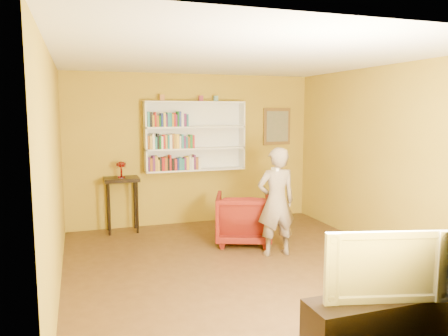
% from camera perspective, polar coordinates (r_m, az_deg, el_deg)
% --- Properties ---
extents(room_shell, '(5.30, 5.80, 2.88)m').
position_cam_1_polar(room_shell, '(5.64, 2.42, -3.07)').
color(room_shell, '#452D16').
rests_on(room_shell, ground).
extents(bookshelf, '(1.80, 0.29, 1.23)m').
position_cam_1_polar(bookshelf, '(7.85, -3.89, 4.16)').
color(bookshelf, white).
rests_on(bookshelf, room_shell).
extents(books_row_lower, '(0.93, 0.19, 0.27)m').
position_cam_1_polar(books_row_lower, '(7.69, -6.65, 0.57)').
color(books_row_lower, '#60236B').
rests_on(books_row_lower, bookshelf).
extents(books_row_middle, '(0.82, 0.19, 0.27)m').
position_cam_1_polar(books_row_middle, '(7.65, -6.94, 3.42)').
color(books_row_middle, '#94511A').
rests_on(books_row_middle, bookshelf).
extents(books_row_upper, '(0.71, 0.19, 0.26)m').
position_cam_1_polar(books_row_upper, '(7.62, -7.40, 6.25)').
color(books_row_upper, teal).
rests_on(books_row_upper, bookshelf).
extents(ornament_left, '(0.08, 0.08, 0.11)m').
position_cam_1_polar(ornament_left, '(7.65, -8.09, 9.06)').
color(ornament_left, '#A7652F').
rests_on(ornament_left, bookshelf).
extents(ornament_centre, '(0.07, 0.07, 0.10)m').
position_cam_1_polar(ornament_centre, '(7.81, -3.05, 9.06)').
color(ornament_centre, maroon).
rests_on(ornament_centre, bookshelf).
extents(ornament_right, '(0.07, 0.07, 0.10)m').
position_cam_1_polar(ornament_right, '(7.89, -1.09, 9.05)').
color(ornament_right, slate).
rests_on(ornament_right, bookshelf).
extents(framed_painting, '(0.55, 0.05, 0.70)m').
position_cam_1_polar(framed_painting, '(8.46, 6.93, 5.41)').
color(framed_painting, brown).
rests_on(framed_painting, room_shell).
extents(console_table, '(0.57, 0.44, 0.93)m').
position_cam_1_polar(console_table, '(7.56, -13.21, -2.43)').
color(console_table, black).
rests_on(console_table, ground).
extents(ruby_lustre, '(0.17, 0.17, 0.27)m').
position_cam_1_polar(ruby_lustre, '(7.51, -13.29, 0.26)').
color(ruby_lustre, maroon).
rests_on(ruby_lustre, console_table).
extents(armchair, '(1.08, 1.10, 0.78)m').
position_cam_1_polar(armchair, '(6.84, 2.57, -6.56)').
color(armchair, '#4F0705').
rests_on(armchair, ground).
extents(person, '(0.58, 0.40, 1.55)m').
position_cam_1_polar(person, '(6.22, 6.84, -4.39)').
color(person, '#756456').
rests_on(person, ground).
extents(game_remote, '(0.04, 0.15, 0.04)m').
position_cam_1_polar(game_remote, '(5.83, 6.67, -0.17)').
color(game_remote, white).
rests_on(game_remote, person).
extents(tv_cabinet, '(1.32, 0.40, 0.47)m').
position_cam_1_polar(tv_cabinet, '(4.18, 19.63, -18.61)').
color(tv_cabinet, black).
rests_on(tv_cabinet, ground).
extents(television, '(1.05, 0.40, 0.61)m').
position_cam_1_polar(television, '(3.98, 19.98, -11.61)').
color(television, black).
rests_on(television, tv_cabinet).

